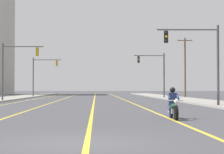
{
  "coord_description": "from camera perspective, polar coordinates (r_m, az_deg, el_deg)",
  "views": [
    {
      "loc": [
        0.5,
        -11.23,
        1.41
      ],
      "look_at": [
        1.61,
        18.85,
        2.2
      ],
      "focal_mm": 68.87,
      "sensor_mm": 36.0,
      "label": 1
    }
  ],
  "objects": [
    {
      "name": "lane_stripe_right",
      "position": [
        56.35,
        1.35,
        -2.92
      ],
      "size": [
        0.16,
        100.0,
        0.01
      ],
      "primitive_type": "cube",
      "color": "yellow",
      "rests_on": "ground"
    },
    {
      "name": "lane_stripe_center",
      "position": [
        56.25,
        -2.35,
        -2.92
      ],
      "size": [
        0.16,
        100.0,
        0.01
      ],
      "primitive_type": "cube",
      "color": "yellow",
      "rests_on": "ground"
    },
    {
      "name": "utility_pole_right_far",
      "position": [
        66.45,
        9.67,
        1.43
      ],
      "size": [
        2.29,
        0.26,
        9.11
      ],
      "color": "brown",
      "rests_on": "ground"
    },
    {
      "name": "sidewalk_kerb_right",
      "position": [
        52.33,
        9.57,
        -2.94
      ],
      "size": [
        4.4,
        110.0,
        0.14
      ],
      "primitive_type": "cube",
      "color": "#9E998E",
      "rests_on": "ground"
    },
    {
      "name": "motorcycle_with_rider",
      "position": [
        19.84,
        8.13,
        -3.86
      ],
      "size": [
        0.7,
        2.19,
        1.46
      ],
      "color": "black",
      "rests_on": "ground"
    },
    {
      "name": "traffic_signal_near_left",
      "position": [
        46.87,
        -12.84,
        1.8
      ],
      "size": [
        4.41,
        0.37,
        6.2
      ],
      "color": "#47474C",
      "rests_on": "ground"
    },
    {
      "name": "traffic_signal_mid_right",
      "position": [
        58.67,
        5.8,
        1.1
      ],
      "size": [
        4.2,
        0.39,
        6.2
      ],
      "color": "#47474C",
      "rests_on": "ground"
    },
    {
      "name": "lane_stripe_far_left",
      "position": [
        56.79,
        -10.06,
        -2.89
      ],
      "size": [
        0.16,
        100.0,
        0.01
      ],
      "primitive_type": "cube",
      "color": "yellow",
      "rests_on": "ground"
    },
    {
      "name": "traffic_signal_near_right",
      "position": [
        33.22,
        11.66,
        3.16
      ],
      "size": [
        4.72,
        0.37,
        6.2
      ],
      "color": "#47474C",
      "rests_on": "ground"
    },
    {
      "name": "lane_stripe_left",
      "position": [
        56.41,
        -6.48,
        -2.91
      ],
      "size": [
        0.16,
        100.0,
        0.01
      ],
      "primitive_type": "cube",
      "color": "yellow",
      "rests_on": "ground"
    },
    {
      "name": "ground_plane",
      "position": [
        11.33,
        -4.69,
        -8.65
      ],
      "size": [
        400.0,
        400.0,
        0.0
      ],
      "primitive_type": "plane",
      "color": "#47474C"
    },
    {
      "name": "traffic_signal_mid_left",
      "position": [
        68.04,
        -9.38,
        0.77
      ],
      "size": [
        4.45,
        0.45,
        6.2
      ],
      "color": "#47474C",
      "rests_on": "ground"
    }
  ]
}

